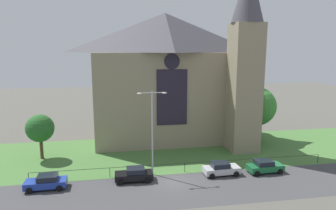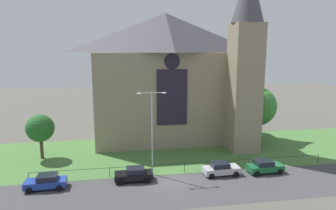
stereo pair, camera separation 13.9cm
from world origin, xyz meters
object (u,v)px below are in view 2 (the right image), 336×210
at_px(parked_car_silver, 221,169).
at_px(parked_car_green, 265,166).
at_px(tree_left_far, 40,128).
at_px(parked_car_blue, 46,182).
at_px(parked_car_black, 134,174).
at_px(church_building, 171,76).
at_px(tree_right_far, 257,106).
at_px(streetlamp_near, 152,124).

height_order(parked_car_silver, parked_car_green, same).
distance_m(tree_left_far, parked_car_blue, 10.55).
relative_size(parked_car_blue, parked_car_black, 1.00).
height_order(tree_left_far, parked_car_green, tree_left_far).
bearing_deg(parked_car_silver, parked_car_black, 177.84).
relative_size(church_building, parked_car_black, 6.16).
relative_size(tree_right_far, tree_left_far, 1.42).
bearing_deg(parked_car_green, tree_left_far, 158.06).
xyz_separation_m(church_building, streetlamp_near, (-4.65, -14.09, -4.14)).
height_order(parked_car_blue, parked_car_silver, same).
distance_m(tree_right_far, parked_car_silver, 17.06).
distance_m(church_building, parked_car_black, 19.46).
xyz_separation_m(tree_left_far, parked_car_black, (11.81, -9.23, -3.42)).
bearing_deg(parked_car_green, parked_car_black, 176.37).
relative_size(parked_car_black, parked_car_silver, 0.99).
distance_m(streetlamp_near, parked_car_silver, 9.65).
relative_size(parked_car_blue, parked_car_green, 0.99).
height_order(tree_right_far, tree_left_far, tree_right_far).
bearing_deg(streetlamp_near, church_building, 71.75).
relative_size(church_building, parked_car_blue, 6.14).
xyz_separation_m(streetlamp_near, parked_car_green, (13.23, -1.63, -5.39)).
xyz_separation_m(tree_right_far, tree_left_far, (-32.20, -3.54, -1.28)).
bearing_deg(parked_car_blue, streetlamp_near, -172.10).
xyz_separation_m(tree_left_far, parked_car_green, (27.27, -9.44, -3.42)).
distance_m(church_building, parked_car_green, 20.29).
xyz_separation_m(church_building, tree_right_far, (13.51, -2.75, -4.83)).
relative_size(church_building, tree_right_far, 3.03).
distance_m(streetlamp_near, parked_car_black, 6.00).
bearing_deg(tree_left_far, parked_car_blue, -75.18).
bearing_deg(parked_car_black, tree_right_far, -147.38).
xyz_separation_m(streetlamp_near, parked_car_black, (-2.23, -1.42, -5.39)).
bearing_deg(tree_left_far, streetlamp_near, -29.09).
bearing_deg(tree_right_far, parked_car_green, -110.78).
height_order(parked_car_black, parked_car_green, same).
height_order(tree_left_far, parked_car_silver, tree_left_far).
bearing_deg(streetlamp_near, parked_car_black, -147.55).
xyz_separation_m(tree_right_far, parked_car_silver, (-10.28, -12.78, -4.70)).
relative_size(church_building, parked_car_green, 6.07).
xyz_separation_m(church_building, parked_car_blue, (-16.13, -15.93, -9.53)).
xyz_separation_m(tree_left_far, parked_car_silver, (21.91, -9.24, -3.42)).
xyz_separation_m(tree_left_far, parked_car_blue, (2.55, -9.65, -3.42)).
bearing_deg(parked_car_black, tree_left_far, -37.44).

